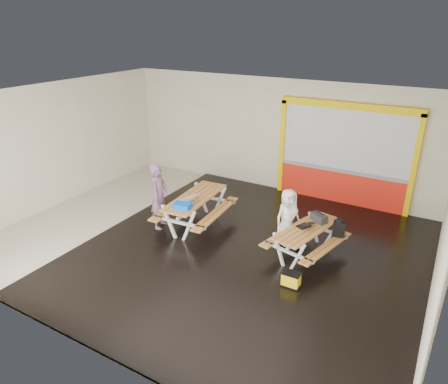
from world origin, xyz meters
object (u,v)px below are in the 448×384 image
Objects in this scene: backpack at (339,228)px; dark_case at (293,245)px; person_right at (288,217)px; picnic_table_right at (307,235)px; person_left at (159,196)px; picnic_table_left at (195,204)px; toolbox at (319,218)px; laptop_left at (188,199)px; fluke_bag at (291,280)px; laptop_right at (305,225)px; blue_pouch at (182,206)px.

backpack reaches higher than dark_case.
person_right reaches higher than dark_case.
backpack is at bearing 17.91° from dark_case.
person_left reaches higher than picnic_table_right.
picnic_table_left is 1.07× the size of picnic_table_right.
picnic_table_left is 3.01m from picnic_table_right.
laptop_left is at bearing -166.39° from toolbox.
laptop_left is at bearing 133.88° from person_right.
picnic_table_right is at bearing 0.24° from picnic_table_left.
laptop_left is 1.11× the size of backpack.
picnic_table_left is 3.16m from toolbox.
backpack is 1.19× the size of fluke_bag.
laptop_right is 1.44m from fluke_bag.
person_left is 4.75× the size of fluke_bag.
dark_case is at bearing 10.56° from laptop_left.
picnic_table_left is at bearing 157.95° from fluke_bag.
laptop_right is at bearing 176.00° from picnic_table_right.
toolbox reaches higher than blue_pouch.
person_left is at bearing -168.40° from dark_case.
person_left is at bearing -166.09° from toolbox.
picnic_table_right is 5.98× the size of dark_case.
person_left is at bearing -146.35° from picnic_table_left.
backpack is at bearing 39.45° from picnic_table_right.
fluke_bag is at bearing -17.19° from laptop_left.
picnic_table_left is at bearing -175.92° from dark_case.
person_left is (-0.77, -0.51, 0.25)m from picnic_table_left.
person_right reaches higher than blue_pouch.
picnic_table_left is at bearing 90.35° from laptop_left.
toolbox is at bearing 8.25° from picnic_table_left.
laptop_left reaches higher than laptop_right.
picnic_table_right is 0.23m from laptop_right.
picnic_table_left is 5.17× the size of backpack.
picnic_table_right is at bearing -140.55° from backpack.
blue_pouch is (0.89, -0.22, 0.02)m from person_left.
person_left reaches higher than person_right.
picnic_table_right is 5.71× the size of fluke_bag.
picnic_table_left is 6.13× the size of fluke_bag.
blue_pouch is at bearing -74.57° from laptop_left.
picnic_table_right is at bearing -105.19° from toolbox.
person_left is 3.60× the size of laptop_left.
picnic_table_right is 0.62m from dark_case.
dark_case is (0.20, -0.07, -0.67)m from person_right.
person_left is at bearing -164.90° from laptop_left.
dark_case is (2.63, 0.19, -0.55)m from picnic_table_left.
person_right is 3.86× the size of dark_case.
laptop_left is 0.44m from blue_pouch.
laptop_left is 1.32× the size of fluke_bag.
blue_pouch is 0.94× the size of backpack.
backpack is at bearing 7.90° from picnic_table_left.
person_right reaches higher than fluke_bag.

